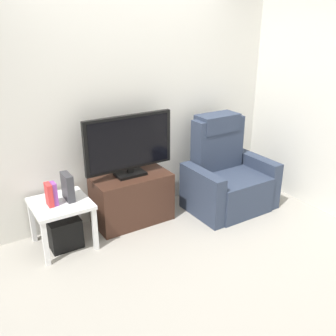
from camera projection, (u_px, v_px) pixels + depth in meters
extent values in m
plane|color=#9E998E|center=(186.00, 253.00, 3.69)|extent=(6.40, 6.40, 0.00)
cube|color=silver|center=(129.00, 100.00, 4.09)|extent=(6.40, 0.06, 2.60)
cube|color=silver|center=(330.00, 99.00, 4.13)|extent=(0.06, 4.48, 2.60)
cube|color=#3D2319|center=(132.00, 199.00, 4.18)|extent=(0.84, 0.45, 0.55)
cube|color=black|center=(141.00, 197.00, 3.97)|extent=(0.77, 0.02, 0.02)
cube|color=black|center=(139.00, 192.00, 3.99)|extent=(0.34, 0.11, 0.04)
cube|color=black|center=(130.00, 174.00, 4.08)|extent=(0.32, 0.20, 0.03)
cube|color=black|center=(130.00, 170.00, 4.07)|extent=(0.06, 0.04, 0.05)
cube|color=black|center=(129.00, 142.00, 3.95)|extent=(0.99, 0.05, 0.58)
cube|color=black|center=(130.00, 143.00, 3.93)|extent=(0.91, 0.01, 0.52)
cube|color=#2D384C|center=(230.00, 191.00, 4.50)|extent=(0.70, 0.72, 0.42)
cube|color=#2D384C|center=(217.00, 143.00, 4.51)|extent=(0.64, 0.20, 0.62)
cube|color=#2D384C|center=(217.00, 123.00, 4.44)|extent=(0.50, 0.26, 0.20)
cube|color=#2D384C|center=(202.00, 194.00, 4.26)|extent=(0.14, 0.68, 0.56)
cube|color=#2D384C|center=(256.00, 178.00, 4.68)|extent=(0.14, 0.68, 0.56)
cube|color=white|center=(60.00, 204.00, 3.65)|extent=(0.54, 0.54, 0.04)
cube|color=white|center=(46.00, 244.00, 3.44)|extent=(0.04, 0.04, 0.44)
cube|color=white|center=(95.00, 229.00, 3.67)|extent=(0.04, 0.04, 0.44)
cube|color=white|center=(32.00, 222.00, 3.81)|extent=(0.04, 0.04, 0.44)
cube|color=white|center=(78.00, 210.00, 4.05)|extent=(0.04, 0.04, 0.44)
cube|color=black|center=(64.00, 232.00, 3.77)|extent=(0.30, 0.30, 0.30)
cube|color=red|center=(49.00, 195.00, 3.54)|extent=(0.05, 0.12, 0.22)
cube|color=purple|center=(54.00, 194.00, 3.56)|extent=(0.04, 0.10, 0.22)
cube|color=#333338|center=(68.00, 187.00, 3.65)|extent=(0.07, 0.20, 0.27)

